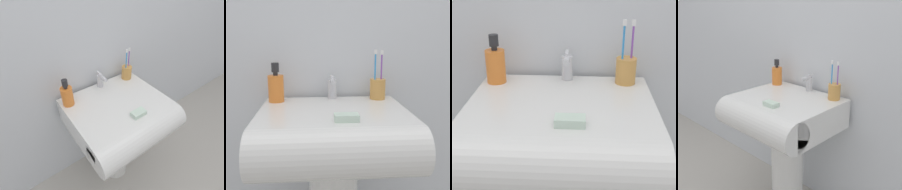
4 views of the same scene
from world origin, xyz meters
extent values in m
plane|color=#ADA89E|center=(0.00, 0.00, 0.00)|extent=(6.00, 6.00, 0.00)
cube|color=silver|center=(0.00, 0.27, 1.20)|extent=(5.00, 0.05, 2.40)
cylinder|color=white|center=(0.00, 0.00, 0.30)|extent=(0.20, 0.20, 0.59)
cube|color=white|center=(0.00, 0.00, 0.68)|extent=(0.57, 0.44, 0.17)
cylinder|color=white|center=(0.00, -0.22, 0.68)|extent=(0.57, 0.17, 0.17)
cylinder|color=silver|center=(0.01, 0.19, 0.80)|extent=(0.04, 0.04, 0.09)
cylinder|color=silver|center=(0.01, 0.15, 0.85)|extent=(0.02, 0.07, 0.02)
cube|color=silver|center=(0.01, 0.19, 0.86)|extent=(0.01, 0.06, 0.01)
cylinder|color=#D19347|center=(0.21, 0.16, 0.81)|extent=(0.07, 0.07, 0.09)
cylinder|color=#338CD8|center=(0.20, 0.15, 0.87)|extent=(0.01, 0.01, 0.19)
cube|color=white|center=(0.20, 0.15, 0.97)|extent=(0.01, 0.01, 0.02)
cylinder|color=purple|center=(0.23, 0.17, 0.87)|extent=(0.01, 0.01, 0.18)
cube|color=white|center=(0.23, 0.17, 0.97)|extent=(0.01, 0.01, 0.02)
cylinder|color=orange|center=(-0.24, 0.15, 0.82)|extent=(0.07, 0.07, 0.11)
cylinder|color=#262628|center=(-0.24, 0.15, 0.88)|extent=(0.02, 0.02, 0.01)
cylinder|color=#262628|center=(-0.24, 0.15, 0.91)|extent=(0.03, 0.03, 0.04)
cube|color=silver|center=(0.03, -0.16, 0.77)|extent=(0.08, 0.05, 0.02)
camera|label=1|loc=(-0.47, -0.62, 1.45)|focal=28.00mm
camera|label=2|loc=(-0.07, -1.06, 1.05)|focal=45.00mm
camera|label=3|loc=(0.07, -0.96, 1.19)|focal=55.00mm
camera|label=4|loc=(1.07, -1.09, 1.30)|focal=45.00mm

